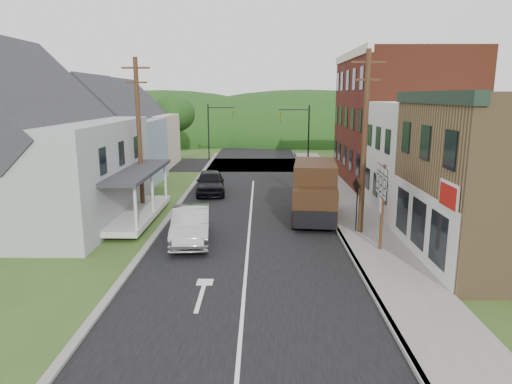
{
  "coord_description": "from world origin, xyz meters",
  "views": [
    {
      "loc": [
        0.57,
        -18.58,
        6.89
      ],
      "look_at": [
        0.36,
        3.44,
        2.2
      ],
      "focal_mm": 32.0,
      "sensor_mm": 36.0,
      "label": 1
    }
  ],
  "objects_px": {
    "delivery_van": "(315,191)",
    "route_sign_cluster": "(382,195)",
    "warning_sign": "(357,197)",
    "dark_sedan": "(210,182)",
    "silver_sedan": "(191,225)"
  },
  "relations": [
    {
      "from": "silver_sedan",
      "to": "route_sign_cluster",
      "type": "xyz_separation_m",
      "value": [
        8.61,
        -1.4,
        1.8
      ]
    },
    {
      "from": "silver_sedan",
      "to": "dark_sedan",
      "type": "bearing_deg",
      "value": 85.85
    },
    {
      "from": "route_sign_cluster",
      "to": "warning_sign",
      "type": "distance_m",
      "value": 2.9
    },
    {
      "from": "route_sign_cluster",
      "to": "warning_sign",
      "type": "height_order",
      "value": "route_sign_cluster"
    },
    {
      "from": "delivery_van",
      "to": "route_sign_cluster",
      "type": "xyz_separation_m",
      "value": [
        2.26,
        -5.51,
        1.0
      ]
    },
    {
      "from": "dark_sedan",
      "to": "delivery_van",
      "type": "distance_m",
      "value": 9.5
    },
    {
      "from": "silver_sedan",
      "to": "warning_sign",
      "type": "xyz_separation_m",
      "value": [
        8.11,
        1.36,
        1.09
      ]
    },
    {
      "from": "warning_sign",
      "to": "route_sign_cluster",
      "type": "bearing_deg",
      "value": -95.43
    },
    {
      "from": "delivery_van",
      "to": "warning_sign",
      "type": "xyz_separation_m",
      "value": [
        1.77,
        -2.74,
        0.29
      ]
    },
    {
      "from": "warning_sign",
      "to": "dark_sedan",
      "type": "bearing_deg",
      "value": 115.65
    },
    {
      "from": "dark_sedan",
      "to": "warning_sign",
      "type": "relative_size",
      "value": 1.76
    },
    {
      "from": "silver_sedan",
      "to": "warning_sign",
      "type": "distance_m",
      "value": 8.3
    },
    {
      "from": "delivery_van",
      "to": "warning_sign",
      "type": "height_order",
      "value": "delivery_van"
    },
    {
      "from": "dark_sedan",
      "to": "delivery_van",
      "type": "xyz_separation_m",
      "value": [
        6.6,
        -6.79,
        0.79
      ]
    },
    {
      "from": "delivery_van",
      "to": "route_sign_cluster",
      "type": "height_order",
      "value": "route_sign_cluster"
    }
  ]
}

